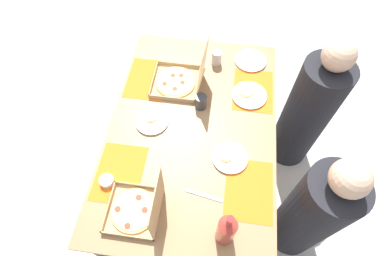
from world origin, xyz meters
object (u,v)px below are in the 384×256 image
at_px(plate_middle, 249,95).
at_px(plate_far_right, 250,61).
at_px(pizza_box_corner_left, 181,79).
at_px(soda_bottle, 226,230).
at_px(diner_left_seat, 306,114).
at_px(diner_right_seat, 311,212).
at_px(plate_near_left, 230,158).
at_px(plate_near_right, 152,121).
at_px(condiment_bowl, 107,181).
at_px(pizza_box_corner_right, 139,209).
at_px(cup_spare, 201,102).
at_px(cup_clear_right, 217,58).

distance_m(plate_middle, plate_far_right, 0.31).
bearing_deg(pizza_box_corner_left, soda_bottle, 21.00).
distance_m(diner_left_seat, diner_right_seat, 0.70).
height_order(pizza_box_corner_left, diner_left_seat, diner_left_seat).
bearing_deg(plate_near_left, pizza_box_corner_left, -144.89).
relative_size(pizza_box_corner_left, plate_near_right, 1.79).
height_order(plate_near_left, diner_left_seat, diner_left_seat).
bearing_deg(plate_far_right, condiment_bowl, -36.08).
distance_m(plate_far_right, soda_bottle, 1.24).
distance_m(pizza_box_corner_right, cup_spare, 0.76).
relative_size(pizza_box_corner_right, soda_bottle, 0.96).
height_order(cup_clear_right, condiment_bowl, cup_clear_right).
xyz_separation_m(plate_middle, cup_spare, (0.13, -0.30, 0.04)).
bearing_deg(plate_middle, soda_bottle, -5.52).
bearing_deg(plate_near_left, condiment_bowl, -69.93).
bearing_deg(soda_bottle, diner_right_seat, 116.56).
bearing_deg(plate_near_right, pizza_box_corner_left, 157.69).
bearing_deg(condiment_bowl, plate_near_left, 110.07).
bearing_deg(cup_spare, plate_near_left, 31.41).
bearing_deg(diner_right_seat, plate_near_left, -108.46).
xyz_separation_m(plate_near_right, diner_left_seat, (-0.34, 1.03, -0.20)).
xyz_separation_m(pizza_box_corner_left, plate_near_right, (0.33, -0.14, -0.04)).
relative_size(cup_clear_right, diner_left_seat, 0.08).
bearing_deg(pizza_box_corner_right, soda_bottle, 82.02).
relative_size(soda_bottle, cup_spare, 3.28).
xyz_separation_m(plate_middle, soda_bottle, (0.91, -0.09, 0.12)).
xyz_separation_m(soda_bottle, diner_right_seat, (-0.26, 0.53, -0.36)).
xyz_separation_m(cup_clear_right, diner_left_seat, (0.21, 0.68, -0.24)).
xyz_separation_m(plate_middle, condiment_bowl, (0.71, -0.75, 0.01)).
xyz_separation_m(pizza_box_corner_right, cup_spare, (-0.72, 0.23, 0.00)).
xyz_separation_m(plate_near_right, diner_right_seat, (0.36, 1.03, -0.24)).
distance_m(cup_clear_right, diner_left_seat, 0.75).
relative_size(condiment_bowl, diner_right_seat, 0.07).
distance_m(cup_clear_right, condiment_bowl, 1.10).
relative_size(plate_near_left, plate_middle, 0.90).
distance_m(pizza_box_corner_left, diner_right_seat, 1.16).
xyz_separation_m(pizza_box_corner_right, condiment_bowl, (-0.14, -0.22, -0.03)).
bearing_deg(pizza_box_corner_right, cup_spare, 162.24).
xyz_separation_m(pizza_box_corner_right, diner_right_seat, (-0.20, 0.97, -0.28)).
bearing_deg(plate_near_left, cup_spare, -148.59).
bearing_deg(plate_middle, condiment_bowl, -46.42).
distance_m(plate_near_left, diner_left_seat, 0.77).
xyz_separation_m(pizza_box_corner_right, plate_far_right, (-1.16, 0.53, -0.04)).
xyz_separation_m(soda_bottle, cup_clear_right, (-1.18, -0.15, -0.08)).
bearing_deg(cup_clear_right, pizza_box_corner_left, -43.60).
bearing_deg(pizza_box_corner_right, plate_near_left, 130.42).
relative_size(cup_clear_right, diner_right_seat, 0.09).
distance_m(pizza_box_corner_left, plate_near_right, 0.36).
height_order(pizza_box_corner_left, plate_far_right, pizza_box_corner_left).
xyz_separation_m(plate_near_left, plate_middle, (-0.47, 0.09, 0.00)).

